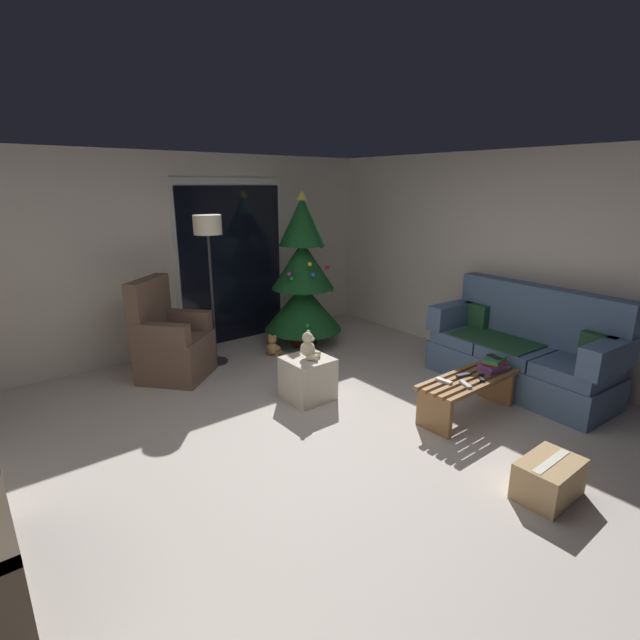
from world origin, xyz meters
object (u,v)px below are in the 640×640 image
at_px(remote_graphite, 464,375).
at_px(cardboard_box_taped_mid_floor, 549,479).
at_px(armchair, 170,343).
at_px(coffee_table, 468,390).
at_px(ottoman, 308,378).
at_px(christmas_tree, 303,279).
at_px(teddy_bear_honey_by_tree, 273,347).
at_px(remote_white, 444,381).
at_px(teddy_bear_cream, 309,347).
at_px(cell_phone, 494,357).
at_px(remote_silver, 465,384).
at_px(remote_black, 482,378).
at_px(couch, 522,351).
at_px(book_stack, 493,364).
at_px(floor_lamp, 208,240).

xyz_separation_m(remote_graphite, cardboard_box_taped_mid_floor, (-0.58, -1.13, -0.26)).
height_order(armchair, cardboard_box_taped_mid_floor, armchair).
bearing_deg(coffee_table, ottoman, 128.02).
distance_m(christmas_tree, teddy_bear_honey_by_tree, 0.98).
height_order(remote_graphite, remote_white, same).
xyz_separation_m(coffee_table, teddy_bear_cream, (-0.95, 1.22, 0.30)).
xyz_separation_m(cell_phone, christmas_tree, (-0.30, 2.67, 0.38)).
distance_m(cell_phone, teddy_bear_cream, 1.80).
bearing_deg(remote_silver, cardboard_box_taped_mid_floor, -87.45).
relative_size(remote_black, teddy_bear_honey_by_tree, 0.55).
relative_size(coffee_table, teddy_bear_cream, 3.86).
relative_size(couch, christmas_tree, 0.97).
xyz_separation_m(remote_silver, ottoman, (-0.78, 1.31, -0.18)).
bearing_deg(cardboard_box_taped_mid_floor, teddy_bear_cream, 99.03).
relative_size(remote_graphite, ottoman, 0.35).
xyz_separation_m(christmas_tree, armchair, (-1.84, 0.02, -0.50)).
bearing_deg(coffee_table, book_stack, -7.99).
xyz_separation_m(book_stack, teddy_bear_honey_by_tree, (-0.87, 2.54, -0.33)).
height_order(book_stack, teddy_bear_cream, teddy_bear_cream).
height_order(remote_white, floor_lamp, floor_lamp).
height_order(ottoman, cardboard_box_taped_mid_floor, ottoman).
height_order(armchair, floor_lamp, floor_lamp).
height_order(cell_phone, teddy_bear_honey_by_tree, cell_phone).
bearing_deg(ottoman, remote_silver, -59.42).
height_order(book_stack, cell_phone, cell_phone).
bearing_deg(cell_phone, teddy_bear_honey_by_tree, 122.40).
relative_size(teddy_bear_cream, teddy_bear_honey_by_tree, 1.00).
bearing_deg(ottoman, cardboard_box_taped_mid_floor, -80.85).
relative_size(teddy_bear_honey_by_tree, cardboard_box_taped_mid_floor, 0.60).
bearing_deg(remote_graphite, book_stack, -93.68).
xyz_separation_m(couch, teddy_bear_cream, (-1.98, 1.17, 0.16)).
height_order(armchair, teddy_bear_cream, armchair).
bearing_deg(christmas_tree, floor_lamp, 174.84).
distance_m(remote_white, book_stack, 0.60).
height_order(remote_white, ottoman, ottoman).
xyz_separation_m(remote_black, teddy_bear_honey_by_tree, (-0.62, 2.59, -0.27)).
xyz_separation_m(coffee_table, teddy_bear_honey_by_tree, (-0.56, 2.50, -0.14)).
xyz_separation_m(cell_phone, ottoman, (-1.28, 1.27, -0.31)).
xyz_separation_m(book_stack, cell_phone, (0.01, -0.00, 0.08)).
relative_size(book_stack, teddy_bear_honey_by_tree, 0.97).
relative_size(remote_black, book_stack, 0.57).
distance_m(coffee_table, remote_white, 0.31).
relative_size(coffee_table, remote_graphite, 7.05).
height_order(remote_silver, cardboard_box_taped_mid_floor, remote_silver).
bearing_deg(cardboard_box_taped_mid_floor, teddy_bear_honey_by_tree, 89.54).
relative_size(remote_silver, christmas_tree, 0.08).
relative_size(remote_black, cardboard_box_taped_mid_floor, 0.33).
relative_size(remote_black, armchair, 0.14).
bearing_deg(ottoman, remote_graphite, -51.04).
height_order(ottoman, teddy_bear_cream, teddy_bear_cream).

